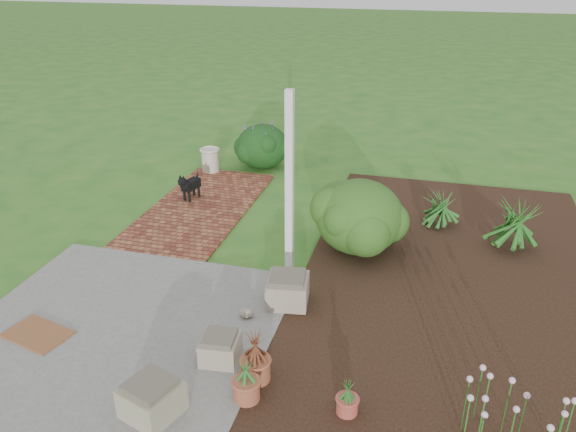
% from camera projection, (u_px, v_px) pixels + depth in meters
% --- Properties ---
extents(ground, '(80.00, 80.00, 0.00)m').
position_uv_depth(ground, '(266.00, 273.00, 7.65)').
color(ground, '#296720').
rests_on(ground, ground).
extents(concrete_patio, '(3.50, 3.50, 0.04)m').
position_uv_depth(concrete_patio, '(117.00, 333.00, 6.40)').
color(concrete_patio, slate).
rests_on(concrete_patio, ground).
extents(brick_path, '(1.60, 3.50, 0.04)m').
position_uv_depth(brick_path, '(201.00, 207.00, 9.57)').
color(brick_path, '#5F291E').
rests_on(brick_path, ground).
extents(garden_bed, '(4.00, 7.00, 0.03)m').
position_uv_depth(garden_bed, '(456.00, 278.00, 7.50)').
color(garden_bed, black).
rests_on(garden_bed, ground).
extents(veranda_post, '(0.10, 0.10, 2.50)m').
position_uv_depth(veranda_post, '(290.00, 187.00, 7.13)').
color(veranda_post, white).
rests_on(veranda_post, ground).
extents(stone_trough_near, '(0.60, 0.60, 0.31)m').
position_uv_depth(stone_trough_near, '(152.00, 400.00, 5.20)').
color(stone_trough_near, gray).
rests_on(stone_trough_near, concrete_patio).
extents(stone_trough_mid, '(0.43, 0.43, 0.26)m').
position_uv_depth(stone_trough_mid, '(220.00, 349.00, 5.91)').
color(stone_trough_mid, gray).
rests_on(stone_trough_mid, concrete_patio).
extents(stone_trough_far, '(0.56, 0.56, 0.33)m').
position_uv_depth(stone_trough_far, '(288.00, 291.00, 6.87)').
color(stone_trough_far, gray).
rests_on(stone_trough_far, concrete_patio).
extents(coir_doormat, '(0.81, 0.62, 0.02)m').
position_uv_depth(coir_doormat, '(38.00, 334.00, 6.34)').
color(coir_doormat, brown).
rests_on(coir_doormat, concrete_patio).
extents(black_dog, '(0.26, 0.53, 0.47)m').
position_uv_depth(black_dog, '(189.00, 184.00, 9.71)').
color(black_dog, black).
rests_on(black_dog, brick_path).
extents(cream_ceramic_urn, '(0.37, 0.37, 0.45)m').
position_uv_depth(cream_ceramic_urn, '(210.00, 160.00, 11.02)').
color(cream_ceramic_urn, beige).
rests_on(cream_ceramic_urn, brick_path).
extents(evergreen_shrub, '(1.60, 1.60, 1.07)m').
position_uv_depth(evergreen_shrub, '(359.00, 215.00, 8.01)').
color(evergreen_shrub, '#1B3E0F').
rests_on(evergreen_shrub, garden_bed).
extents(agapanthus_clump_back, '(1.13, 1.13, 0.91)m').
position_uv_depth(agapanthus_clump_back, '(515.00, 219.00, 8.07)').
color(agapanthus_clump_back, '#0F4013').
rests_on(agapanthus_clump_back, garden_bed).
extents(agapanthus_clump_front, '(0.79, 0.79, 0.70)m').
position_uv_depth(agapanthus_clump_front, '(440.00, 205.00, 8.77)').
color(agapanthus_clump_front, '#113C11').
rests_on(agapanthus_clump_front, garden_bed).
extents(pink_flower_patch, '(1.26, 1.26, 0.67)m').
position_uv_depth(pink_flower_patch, '(521.00, 431.00, 4.64)').
color(pink_flower_patch, '#113D0F').
rests_on(pink_flower_patch, garden_bed).
extents(terracotta_pot_bronze, '(0.38, 0.38, 0.24)m').
position_uv_depth(terracotta_pot_bronze, '(256.00, 369.00, 5.66)').
color(terracotta_pot_bronze, brown).
rests_on(terracotta_pot_bronze, garden_bed).
extents(terracotta_pot_small_left, '(0.23, 0.23, 0.17)m').
position_uv_depth(terracotta_pot_small_left, '(347.00, 405.00, 5.25)').
color(terracotta_pot_small_left, '#A74438').
rests_on(terracotta_pot_small_left, garden_bed).
extents(terracotta_pot_small_right, '(0.31, 0.31, 0.22)m').
position_uv_depth(terracotta_pot_small_right, '(246.00, 389.00, 5.40)').
color(terracotta_pot_small_right, '#984C33').
rests_on(terracotta_pot_small_right, garden_bed).
extents(purple_flowering_bush, '(1.22, 1.22, 0.89)m').
position_uv_depth(purple_flowering_bush, '(262.00, 145.00, 11.30)').
color(purple_flowering_bush, black).
rests_on(purple_flowering_bush, ground).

